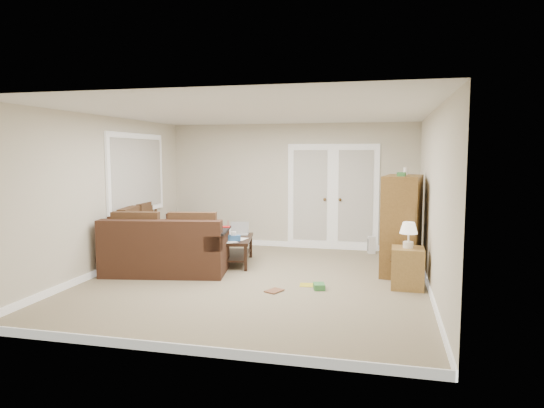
% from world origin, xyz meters
% --- Properties ---
extents(floor, '(5.50, 5.50, 0.00)m').
position_xyz_m(floor, '(0.00, 0.00, 0.00)').
color(floor, gray).
rests_on(floor, ground).
extents(ceiling, '(5.00, 5.50, 0.02)m').
position_xyz_m(ceiling, '(0.00, 0.00, 2.50)').
color(ceiling, silver).
rests_on(ceiling, wall_back).
extents(wall_left, '(0.02, 5.50, 2.50)m').
position_xyz_m(wall_left, '(-2.50, 0.00, 1.25)').
color(wall_left, beige).
rests_on(wall_left, floor).
extents(wall_right, '(0.02, 5.50, 2.50)m').
position_xyz_m(wall_right, '(2.50, 0.00, 1.25)').
color(wall_right, beige).
rests_on(wall_right, floor).
extents(wall_back, '(5.00, 0.02, 2.50)m').
position_xyz_m(wall_back, '(0.00, 2.75, 1.25)').
color(wall_back, beige).
rests_on(wall_back, floor).
extents(wall_front, '(5.00, 0.02, 2.50)m').
position_xyz_m(wall_front, '(0.00, -2.75, 1.25)').
color(wall_front, beige).
rests_on(wall_front, floor).
extents(baseboards, '(5.00, 5.50, 0.10)m').
position_xyz_m(baseboards, '(0.00, 0.00, 0.05)').
color(baseboards, white).
rests_on(baseboards, floor).
extents(french_doors, '(1.80, 0.05, 2.13)m').
position_xyz_m(french_doors, '(0.85, 2.71, 1.04)').
color(french_doors, white).
rests_on(french_doors, floor).
extents(window_left, '(0.05, 1.92, 1.42)m').
position_xyz_m(window_left, '(-2.46, 1.00, 1.55)').
color(window_left, white).
rests_on(window_left, wall_left).
extents(sectional_sofa, '(2.42, 3.03, 0.90)m').
position_xyz_m(sectional_sofa, '(-1.92, 0.78, 0.35)').
color(sectional_sofa, '#412619').
rests_on(sectional_sofa, floor).
extents(coffee_table, '(0.77, 1.21, 0.77)m').
position_xyz_m(coffee_table, '(-0.65, 1.03, 0.25)').
color(coffee_table, black).
rests_on(coffee_table, floor).
extents(tv_armoire, '(0.68, 1.05, 1.68)m').
position_xyz_m(tv_armoire, '(2.13, 0.97, 0.79)').
color(tv_armoire, brown).
rests_on(tv_armoire, floor).
extents(side_cabinet, '(0.45, 0.45, 0.95)m').
position_xyz_m(side_cabinet, '(2.20, 0.12, 0.34)').
color(side_cabinet, olive).
rests_on(side_cabinet, floor).
extents(space_heater, '(0.16, 0.14, 0.33)m').
position_xyz_m(space_heater, '(1.64, 2.45, 0.16)').
color(space_heater, white).
rests_on(space_heater, floor).
extents(floor_magazine, '(0.30, 0.24, 0.01)m').
position_xyz_m(floor_magazine, '(0.82, -0.06, 0.00)').
color(floor_magazine, gold).
rests_on(floor_magazine, floor).
extents(floor_greenbox, '(0.20, 0.24, 0.08)m').
position_xyz_m(floor_greenbox, '(0.99, -0.23, 0.04)').
color(floor_greenbox, '#3A803D').
rests_on(floor_greenbox, floor).
extents(floor_book, '(0.27, 0.30, 0.02)m').
position_xyz_m(floor_book, '(0.32, -0.45, 0.01)').
color(floor_book, brown).
rests_on(floor_book, floor).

